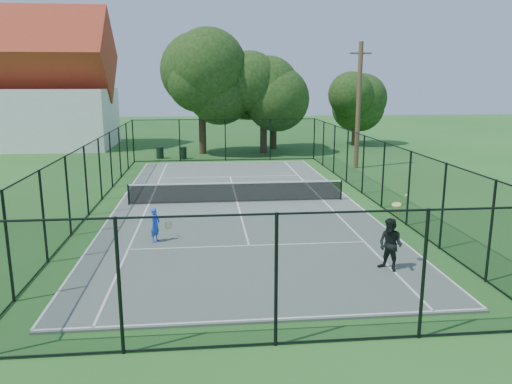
{
  "coord_description": "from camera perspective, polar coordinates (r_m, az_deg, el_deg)",
  "views": [
    {
      "loc": [
        -1.42,
        -22.79,
        5.63
      ],
      "look_at": [
        0.59,
        -3.0,
        1.2
      ],
      "focal_mm": 35.0,
      "sensor_mm": 36.0,
      "label": 1
    }
  ],
  "objects": [
    {
      "name": "tree_near_right",
      "position": [
        42.29,
        2.03,
        11.12
      ],
      "size": [
        5.22,
        5.22,
        7.21
      ],
      "color": "#332114",
      "rests_on": "ground"
    },
    {
      "name": "tree_near_left",
      "position": [
        39.55,
        -6.26,
        11.98
      ],
      "size": [
        6.58,
        6.58,
        8.59
      ],
      "color": "#332114",
      "rests_on": "ground"
    },
    {
      "name": "utility_pole",
      "position": [
        33.33,
        11.63,
        9.67
      ],
      "size": [
        1.4,
        0.3,
        8.07
      ],
      "color": "#4C3823",
      "rests_on": "ground"
    },
    {
      "name": "building",
      "position": [
        47.43,
        -25.44,
        10.52
      ],
      "size": [
        15.3,
        8.15,
        11.87
      ],
      "color": "silver",
      "rests_on": "ground"
    },
    {
      "name": "player_black",
      "position": [
        15.47,
        15.11,
        -5.84
      ],
      "size": [
        1.03,
        0.99,
        2.27
      ],
      "color": "black",
      "rests_on": "tennis_court"
    },
    {
      "name": "trash_bin_left",
      "position": [
        37.82,
        -10.92,
        4.44
      ],
      "size": [
        0.58,
        0.58,
        0.87
      ],
      "color": "black",
      "rests_on": "ground"
    },
    {
      "name": "tennis_net",
      "position": [
        23.39,
        -2.18,
        0.07
      ],
      "size": [
        10.08,
        0.08,
        0.95
      ],
      "color": "black",
      "rests_on": "tennis_court"
    },
    {
      "name": "player_blue",
      "position": [
        17.99,
        -11.43,
        -3.68
      ],
      "size": [
        0.81,
        0.53,
        1.24
      ],
      "color": "blue",
      "rests_on": "tennis_court"
    },
    {
      "name": "tree_far_right",
      "position": [
        45.54,
        11.39,
        10.04
      ],
      "size": [
        4.67,
        4.67,
        6.18
      ],
      "color": "#332114",
      "rests_on": "ground"
    },
    {
      "name": "trash_bin_right",
      "position": [
        37.29,
        -8.35,
        4.44
      ],
      "size": [
        0.58,
        0.58,
        0.89
      ],
      "color": "black",
      "rests_on": "ground"
    },
    {
      "name": "tree_near_mid",
      "position": [
        39.87,
        0.88,
        10.76
      ],
      "size": [
        5.44,
        5.44,
        7.12
      ],
      "color": "#332114",
      "rests_on": "ground"
    },
    {
      "name": "fence",
      "position": [
        23.21,
        -2.2,
        2.29
      ],
      "size": [
        13.1,
        26.1,
        3.0
      ],
      "color": "black",
      "rests_on": "ground"
    },
    {
      "name": "tennis_court",
      "position": [
        23.52,
        -2.17,
        -1.23
      ],
      "size": [
        11.0,
        24.0,
        0.06
      ],
      "primitive_type": "cube",
      "color": "#57665E",
      "rests_on": "ground"
    },
    {
      "name": "ground",
      "position": [
        23.52,
        -2.17,
        -1.3
      ],
      "size": [
        120.0,
        120.0,
        0.0
      ],
      "primitive_type": "plane",
      "color": "#255C1F"
    }
  ]
}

